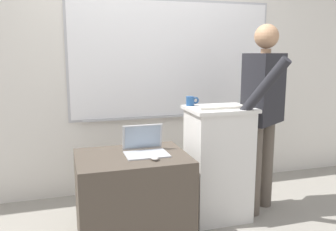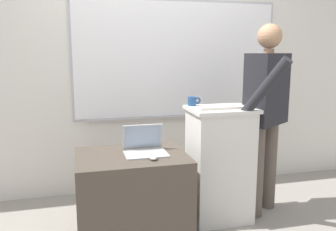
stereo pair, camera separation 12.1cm
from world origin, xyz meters
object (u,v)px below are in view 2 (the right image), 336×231
Objects in this scene: side_desk at (132,196)px; wireless_keyboard at (224,107)px; computer_mouse_by_laptop at (153,157)px; lectern_podium at (220,164)px; laptop at (144,144)px; person_presenter at (267,106)px; coffee_mug at (193,101)px; computer_mouse_by_keyboard at (247,105)px.

side_desk is 1.06m from wireless_keyboard.
computer_mouse_by_laptop reaches higher than side_desk.
side_desk is (-0.80, -0.13, -0.16)m from lectern_podium.
lectern_podium is 2.21× the size of wireless_keyboard.
lectern_podium is 3.04× the size of laptop.
lectern_podium is 0.59× the size of person_presenter.
wireless_keyboard is at bearing 2.39° from laptop.
coffee_mug is (0.49, 0.25, 0.30)m from laptop.
lectern_podium is at bearing 149.31° from person_presenter.
lectern_podium is 0.74m from laptop.
person_presenter reaches higher than lectern_podium.
wireless_keyboard reaches higher than side_desk.
coffee_mug is (0.46, 0.47, 0.35)m from computer_mouse_by_laptop.
lectern_podium is 0.67m from person_presenter.
computer_mouse_by_keyboard is 0.84× the size of coffee_mug.
laptop is at bearing -177.11° from computer_mouse_by_keyboard.
computer_mouse_by_keyboard is at bearing 4.46° from wireless_keyboard.
person_presenter is at bearing 2.18° from lectern_podium.
coffee_mug reaches higher than computer_mouse_by_laptop.
computer_mouse_by_laptop is (0.03, -0.22, -0.05)m from laptop.
wireless_keyboard is (0.00, -0.06, 0.51)m from lectern_podium.
person_presenter reaches higher than wireless_keyboard.
computer_mouse_by_laptop is (-0.67, -0.25, -0.32)m from wireless_keyboard.
person_presenter is at bearing 6.83° from side_desk.
computer_mouse_by_keyboard reaches higher than computer_mouse_by_laptop.
side_desk is 0.42m from computer_mouse_by_laptop.
wireless_keyboard reaches higher than computer_mouse_by_laptop.
lectern_podium is 0.52m from wireless_keyboard.
person_presenter is at bearing 9.54° from wireless_keyboard.
person_presenter is 0.45m from wireless_keyboard.
person_presenter is 14.46× the size of coffee_mug.
coffee_mug reaches higher than laptop.
computer_mouse_by_laptop is (-0.67, -0.30, 0.20)m from lectern_podium.
laptop is at bearing 22.56° from side_desk.
coffee_mug reaches higher than lectern_podium.
person_presenter is 1.20m from computer_mouse_by_laptop.
side_desk is 0.50× the size of person_presenter.
person_presenter reaches higher than laptop.
computer_mouse_by_keyboard reaches higher than wireless_keyboard.
wireless_keyboard is at bearing 20.08° from computer_mouse_by_laptop.
person_presenter reaches higher than coffee_mug.
person_presenter is at bearing -12.67° from coffee_mug.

